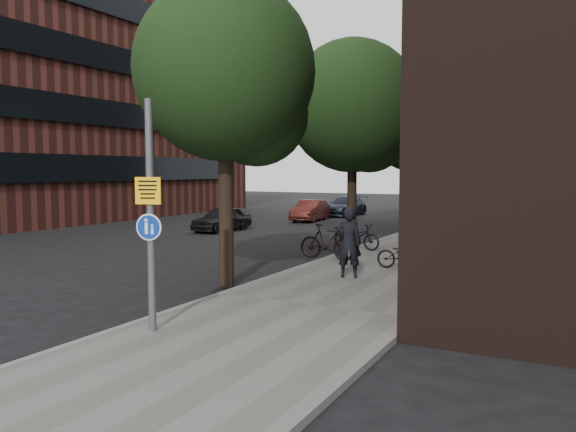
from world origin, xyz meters
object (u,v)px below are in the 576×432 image
Objects in this scene: signpost at (151,215)px; parked_bike_facade_near at (404,255)px; pedestrian at (349,243)px; parked_car_near at (222,219)px.

signpost is 8.39m from parked_bike_facade_near.
pedestrian is 13.19m from parked_car_near.
signpost reaches higher than parked_bike_facade_near.
parked_bike_facade_near is at bearing -29.06° from parked_car_near.
parked_bike_facade_near is (2.14, 7.95, -1.60)m from signpost.
signpost is 2.18× the size of pedestrian.
pedestrian is at bearing 152.69° from parked_bike_facade_near.
signpost is 17.24m from parked_car_near.
parked_bike_facade_near is (0.94, 1.84, -0.50)m from pedestrian.
parked_car_near reaches higher than parked_bike_facade_near.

